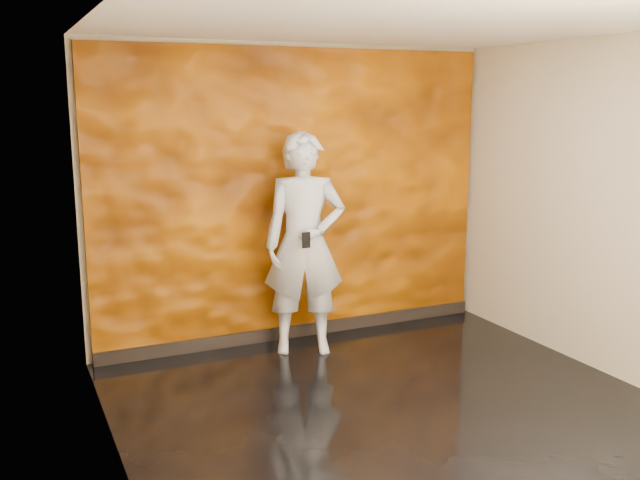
{
  "coord_description": "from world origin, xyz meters",
  "views": [
    {
      "loc": [
        -2.59,
        -4.23,
        2.3
      ],
      "look_at": [
        -0.13,
        1.15,
        1.12
      ],
      "focal_mm": 40.0,
      "sensor_mm": 36.0,
      "label": 1
    }
  ],
  "objects": [
    {
      "name": "phone",
      "position": [
        -0.2,
        1.28,
        1.1
      ],
      "size": [
        0.08,
        0.02,
        0.14
      ],
      "primitive_type": "cube",
      "rotation": [
        0.0,
        0.0,
        0.05
      ],
      "color": "black",
      "rests_on": "man"
    },
    {
      "name": "feature_wall",
      "position": [
        0.0,
        1.96,
        1.38
      ],
      "size": [
        3.9,
        0.06,
        2.75
      ],
      "primitive_type": "cube",
      "color": "#C36400",
      "rests_on": "ground"
    },
    {
      "name": "room",
      "position": [
        0.0,
        0.0,
        1.4
      ],
      "size": [
        4.02,
        4.02,
        2.81
      ],
      "color": "black",
      "rests_on": "ground"
    },
    {
      "name": "man",
      "position": [
        -0.11,
        1.54,
        1.0
      ],
      "size": [
        0.85,
        0.7,
        2.01
      ],
      "primitive_type": "imported",
      "rotation": [
        0.0,
        0.0,
        -0.34
      ],
      "color": "#A0A4AF",
      "rests_on": "ground"
    },
    {
      "name": "baseboard",
      "position": [
        0.0,
        1.92,
        0.06
      ],
      "size": [
        3.9,
        0.04,
        0.12
      ],
      "primitive_type": "cube",
      "color": "black",
      "rests_on": "ground"
    }
  ]
}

